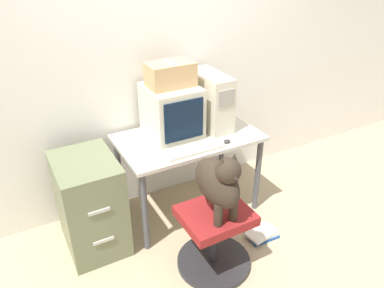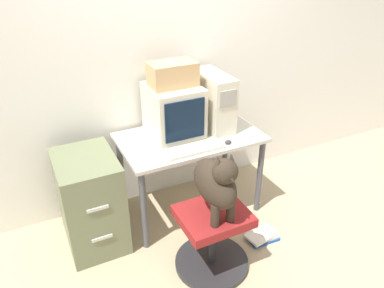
{
  "view_description": "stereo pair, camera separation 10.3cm",
  "coord_description": "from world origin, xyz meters",
  "views": [
    {
      "loc": [
        -1.28,
        -2.07,
        2.17
      ],
      "look_at": [
        -0.12,
        0.05,
        0.84
      ],
      "focal_mm": 35.0,
      "sensor_mm": 36.0,
      "label": 1
    },
    {
      "loc": [
        -1.19,
        -2.12,
        2.17
      ],
      "look_at": [
        -0.12,
        0.05,
        0.84
      ],
      "focal_mm": 35.0,
      "sensor_mm": 36.0,
      "label": 2
    }
  ],
  "objects": [
    {
      "name": "cardboard_box",
      "position": [
        -0.1,
        0.45,
        1.25
      ],
      "size": [
        0.36,
        0.22,
        0.19
      ],
      "color": "tan",
      "rests_on": "crt_monitor"
    },
    {
      "name": "dog",
      "position": [
        -0.15,
        -0.37,
        0.77
      ],
      "size": [
        0.21,
        0.46,
        0.52
      ],
      "color": "#33281E",
      "rests_on": "office_chair"
    },
    {
      "name": "desk",
      "position": [
        0.0,
        0.34,
        0.64
      ],
      "size": [
        1.16,
        0.68,
        0.74
      ],
      "color": "beige",
      "rests_on": "ground_plane"
    },
    {
      "name": "computer_mouse",
      "position": [
        0.21,
        0.09,
        0.75
      ],
      "size": [
        0.06,
        0.04,
        0.03
      ],
      "color": "#333333",
      "rests_on": "desk"
    },
    {
      "name": "wall_back",
      "position": [
        0.0,
        0.74,
        1.3
      ],
      "size": [
        8.0,
        0.05,
        2.6
      ],
      "color": "white",
      "rests_on": "ground_plane"
    },
    {
      "name": "book_stack_floor",
      "position": [
        0.35,
        -0.29,
        0.03
      ],
      "size": [
        0.28,
        0.19,
        0.06
      ],
      "color": "#1E4C9E",
      "rests_on": "ground_plane"
    },
    {
      "name": "crt_monitor",
      "position": [
        -0.1,
        0.44,
        0.95
      ],
      "size": [
        0.4,
        0.44,
        0.41
      ],
      "color": "beige",
      "rests_on": "desk"
    },
    {
      "name": "ground_plane",
      "position": [
        0.0,
        0.0,
        0.0
      ],
      "size": [
        12.0,
        12.0,
        0.0
      ],
      "primitive_type": "plane",
      "color": "tan"
    },
    {
      "name": "office_chair",
      "position": [
        -0.15,
        -0.35,
        0.25
      ],
      "size": [
        0.55,
        0.55,
        0.5
      ],
      "color": "#262628",
      "rests_on": "ground_plane"
    },
    {
      "name": "keyboard",
      "position": [
        -0.08,
        0.11,
        0.75
      ],
      "size": [
        0.47,
        0.16,
        0.03
      ],
      "color": "beige",
      "rests_on": "desk"
    },
    {
      "name": "filing_cabinet",
      "position": [
        -0.87,
        0.31,
        0.38
      ],
      "size": [
        0.44,
        0.58,
        0.77
      ],
      "color": "#6B7251",
      "rests_on": "ground_plane"
    },
    {
      "name": "pc_tower",
      "position": [
        0.26,
        0.42,
        0.97
      ],
      "size": [
        0.2,
        0.47,
        0.47
      ],
      "color": "beige",
      "rests_on": "desk"
    }
  ]
}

